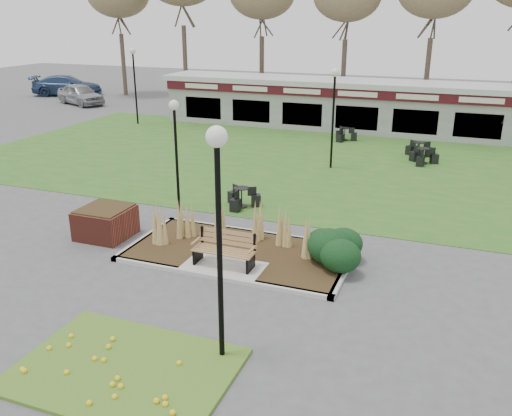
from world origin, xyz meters
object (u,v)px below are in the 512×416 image
(lamp_post_near_left, at_px, (218,196))
(bistro_set_a, at_px, (242,200))
(park_bench, at_px, (225,249))
(lamp_post_mid_left, at_px, (334,96))
(brick_planter, at_px, (105,222))
(car_blue, at_px, (67,85))
(bistro_set_d, at_px, (423,158))
(bistro_set_b, at_px, (344,136))
(bistro_set_c, at_px, (419,152))
(lamp_post_far_left, at_px, (134,69))
(lamp_post_mid_right, at_px, (175,133))
(car_black, at_px, (241,96))
(car_silver, at_px, (80,94))
(food_pavilion, at_px, (362,106))

(lamp_post_near_left, bearing_deg, bistro_set_a, 109.80)
(park_bench, distance_m, lamp_post_mid_left, 11.32)
(brick_planter, height_order, car_blue, car_blue)
(brick_planter, distance_m, bistro_set_d, 15.09)
(bistro_set_b, bearing_deg, bistro_set_c, -28.90)
(lamp_post_near_left, distance_m, lamp_post_far_left, 25.43)
(brick_planter, xyz_separation_m, lamp_post_near_left, (5.99, -4.50, 2.99))
(bistro_set_a, distance_m, bistro_set_d, 10.14)
(lamp_post_mid_right, bearing_deg, bistro_set_d, 54.70)
(car_black, height_order, car_blue, car_blue)
(bistro_set_b, bearing_deg, park_bench, -88.97)
(bistro_set_d, bearing_deg, car_silver, 161.59)
(lamp_post_mid_left, xyz_separation_m, bistro_set_c, (3.51, 3.41, -2.93))
(lamp_post_far_left, distance_m, car_blue, 15.32)
(lamp_post_near_left, bearing_deg, bistro_set_d, 81.56)
(car_blue, bearing_deg, bistro_set_a, -153.36)
(bistro_set_c, xyz_separation_m, car_blue, (-29.65, 11.00, 0.56))
(park_bench, distance_m, car_blue, 36.24)
(car_blue, bearing_deg, car_black, -110.62)
(car_blue, bearing_deg, brick_planter, -162.06)
(park_bench, distance_m, bistro_set_a, 4.98)
(food_pavilion, bearing_deg, lamp_post_far_left, -167.58)
(park_bench, bearing_deg, car_blue, 135.48)
(park_bench, height_order, food_pavilion, food_pavilion)
(lamp_post_far_left, relative_size, car_black, 1.20)
(bistro_set_d, bearing_deg, park_bench, -107.26)
(car_silver, bearing_deg, bistro_set_c, -83.02)
(brick_planter, xyz_separation_m, lamp_post_mid_left, (4.70, 10.26, 2.72))
(lamp_post_mid_right, bearing_deg, lamp_post_mid_left, 66.95)
(brick_planter, xyz_separation_m, food_pavilion, (4.40, 18.96, 1.00))
(lamp_post_mid_right, distance_m, bistro_set_c, 13.54)
(brick_planter, height_order, food_pavilion, food_pavilion)
(bistro_set_c, relative_size, car_black, 0.35)
(lamp_post_near_left, bearing_deg, bistro_set_b, 95.28)
(park_bench, distance_m, lamp_post_far_left, 21.66)
(lamp_post_far_left, xyz_separation_m, car_silver, (-8.22, 5.04, -2.59))
(bistro_set_a, height_order, bistro_set_d, bistro_set_d)
(lamp_post_mid_right, relative_size, bistro_set_c, 2.95)
(lamp_post_far_left, height_order, car_blue, lamp_post_far_left)
(food_pavilion, distance_m, bistro_set_c, 6.64)
(food_pavilion, xyz_separation_m, car_silver, (-21.68, 2.08, -0.70))
(lamp_post_near_left, relative_size, lamp_post_mid_right, 1.19)
(bistro_set_b, distance_m, car_black, 13.72)
(bistro_set_c, relative_size, car_silver, 0.30)
(bistro_set_c, xyz_separation_m, car_black, (-14.11, 11.66, 0.37))
(lamp_post_near_left, bearing_deg, food_pavilion, 93.87)
(park_bench, relative_size, lamp_post_mid_right, 0.43)
(lamp_post_mid_left, bearing_deg, food_pavilion, 91.96)
(bistro_set_d, distance_m, car_silver, 27.18)
(park_bench, xyz_separation_m, lamp_post_near_left, (1.59, -3.75, 2.88))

